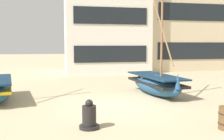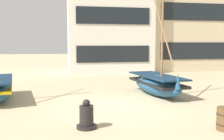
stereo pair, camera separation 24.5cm
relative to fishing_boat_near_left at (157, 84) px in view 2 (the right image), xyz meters
The scene contains 5 objects.
ground_plane 3.09m from the fishing_boat_near_left, 144.09° to the right, with size 120.00×120.00×0.00m, color tan.
fishing_boat_near_left is the anchor object (origin of this frame).
capstan_winch 6.19m from the fishing_boat_near_left, 130.20° to the right, with size 0.62×0.62×0.91m.
harbor_building_main 12.58m from the fishing_boat_near_left, 92.34° to the left, with size 7.70×5.40×9.87m.
harbor_building_annex 15.93m from the fishing_boat_near_left, 56.32° to the left, with size 10.87×5.42×10.99m.
Camera 2 is at (-2.21, -10.87, 2.59)m, focal length 42.26 mm.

